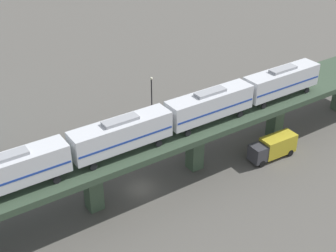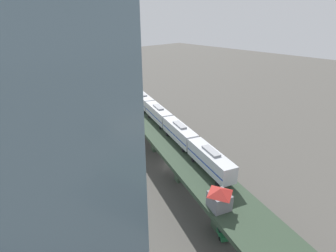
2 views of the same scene
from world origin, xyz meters
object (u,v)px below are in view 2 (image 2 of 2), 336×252
(subway_train, at_px, (168,122))
(delivery_truck, at_px, (156,127))
(signal_hut, at_px, (220,198))
(street_lamp, at_px, (94,142))
(office_tower, at_px, (41,174))
(street_car_red, at_px, (129,167))
(street_car_green, at_px, (222,228))

(subway_train, distance_m, delivery_truck, 17.97)
(signal_hut, distance_m, street_lamp, 38.35)
(office_tower, bearing_deg, street_lamp, -123.94)
(subway_train, height_order, street_car_red, subway_train)
(signal_hut, xyz_separation_m, street_lamp, (0.72, -38.01, -5.11))
(street_car_red, relative_size, delivery_truck, 0.61)
(street_car_green, xyz_separation_m, delivery_truck, (-17.46, -38.06, 0.82))
(subway_train, xyz_separation_m, street_car_green, (9.71, 24.06, -9.02))
(street_lamp, relative_size, office_tower, 0.19)
(street_car_red, height_order, office_tower, office_tower)
(delivery_truck, relative_size, street_lamp, 1.08)
(subway_train, xyz_separation_m, office_tower, (32.84, 16.07, 8.04))
(subway_train, relative_size, street_lamp, 6.92)
(subway_train, relative_size, signal_hut, 11.76)
(street_car_red, bearing_deg, office_tower, 38.75)
(street_car_green, xyz_separation_m, office_tower, (23.13, -7.99, 17.06))
(signal_hut, height_order, office_tower, office_tower)
(delivery_truck, bearing_deg, street_car_red, 33.62)
(street_car_green, height_order, street_lamp, street_lamp)
(delivery_truck, bearing_deg, street_car_green, 65.36)
(street_car_red, bearing_deg, delivery_truck, -146.38)
(street_car_green, height_order, delivery_truck, delivery_truck)
(street_car_green, relative_size, street_lamp, 0.68)
(street_car_green, xyz_separation_m, street_lamp, (3.50, -37.16, 3.17))
(street_lamp, bearing_deg, delivery_truck, -177.55)
(subway_train, bearing_deg, street_car_green, 68.02)
(subway_train, height_order, delivery_truck, subway_train)
(subway_train, xyz_separation_m, street_car_red, (10.49, -1.87, -9.02))
(street_car_red, xyz_separation_m, office_tower, (22.35, 17.93, 17.06))
(street_car_red, distance_m, office_tower, 33.35)
(street_car_green, bearing_deg, signal_hut, 16.92)
(signal_hut, height_order, street_lamp, signal_hut)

